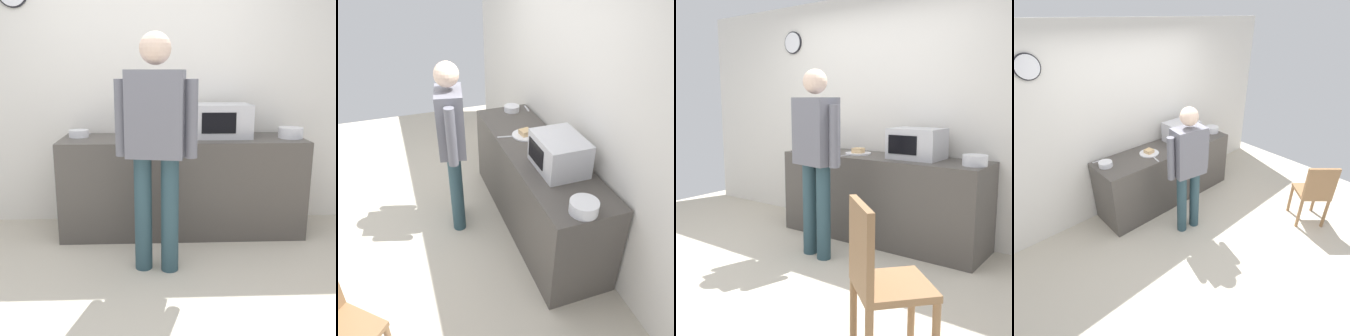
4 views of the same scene
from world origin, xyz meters
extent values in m
plane|color=beige|center=(0.00, 0.00, 0.00)|extent=(6.00, 6.00, 0.00)
cube|color=silver|center=(0.00, 1.60, 1.30)|extent=(5.40, 0.10, 2.60)
cube|color=#4C4742|center=(0.30, 1.22, 0.44)|extent=(2.18, 0.62, 0.89)
cube|color=silver|center=(0.67, 1.27, 1.04)|extent=(0.50, 0.38, 0.30)
cube|color=black|center=(0.61, 1.07, 1.04)|extent=(0.30, 0.01, 0.18)
cylinder|color=white|center=(0.00, 1.22, 0.89)|extent=(0.28, 0.28, 0.01)
cube|color=#E0B77F|center=(0.00, 1.22, 0.93)|extent=(0.13, 0.13, 0.05)
cylinder|color=white|center=(-0.64, 1.30, 0.92)|extent=(0.18, 0.18, 0.07)
cylinder|color=white|center=(1.28, 1.17, 0.93)|extent=(0.22, 0.22, 0.10)
cube|color=silver|center=(-0.04, 1.02, 0.89)|extent=(0.05, 0.17, 0.01)
cube|color=silver|center=(-0.65, 1.49, 0.89)|extent=(0.17, 0.03, 0.01)
cylinder|color=#2B4650|center=(0.15, 0.44, 0.44)|extent=(0.13, 0.13, 0.88)
cylinder|color=#2B4650|center=(-0.05, 0.47, 0.44)|extent=(0.13, 0.13, 0.88)
cube|color=slate|center=(0.05, 0.46, 1.18)|extent=(0.44, 0.31, 0.61)
cylinder|color=slate|center=(0.30, 0.41, 1.15)|extent=(0.09, 0.09, 0.54)
cylinder|color=slate|center=(-0.19, 0.50, 1.15)|extent=(0.09, 0.09, 0.54)
sphere|color=beige|center=(0.05, 0.46, 1.62)|extent=(0.22, 0.22, 0.22)
camera|label=1|loc=(0.02, -2.32, 1.46)|focal=42.32mm
camera|label=2|loc=(2.98, -0.01, 2.55)|focal=37.51mm
camera|label=3|loc=(2.47, -2.42, 1.47)|focal=44.32mm
camera|label=4|loc=(-2.00, -1.69, 2.64)|focal=29.18mm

